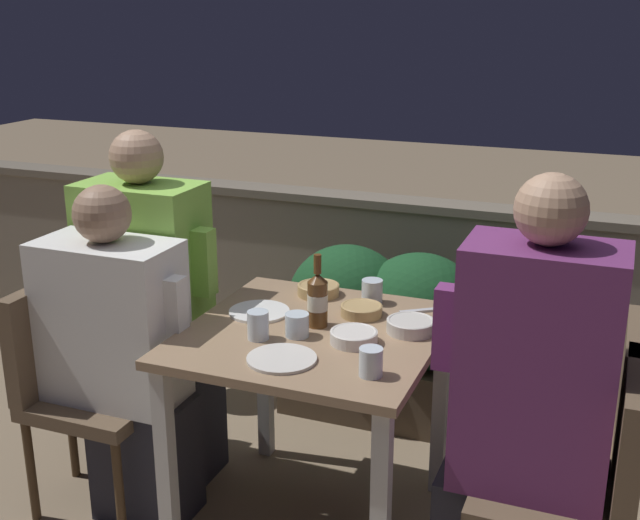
{
  "coord_description": "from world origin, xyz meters",
  "views": [
    {
      "loc": [
        0.9,
        -2.22,
        1.74
      ],
      "look_at": [
        0.0,
        0.06,
        0.95
      ],
      "focal_mm": 45.0,
      "sensor_mm": 36.0,
      "label": 1
    }
  ],
  "objects_px": {
    "chair_left_near": "(78,372)",
    "chair_left_far": "(114,341)",
    "person_white_polo": "(123,358)",
    "chair_right_near": "(587,474)",
    "chair_right_far": "(592,421)",
    "person_green_blouse": "(154,309)",
    "potted_plant": "(169,307)",
    "person_purple_stripe": "(522,408)",
    "beer_bottle": "(318,299)"
  },
  "relations": [
    {
      "from": "person_purple_stripe",
      "to": "potted_plant",
      "type": "distance_m",
      "value": 1.89
    },
    {
      "from": "person_white_polo",
      "to": "person_purple_stripe",
      "type": "bearing_deg",
      "value": -0.62
    },
    {
      "from": "chair_left_near",
      "to": "person_green_blouse",
      "type": "distance_m",
      "value": 0.35
    },
    {
      "from": "beer_bottle",
      "to": "person_white_polo",
      "type": "bearing_deg",
      "value": -163.3
    },
    {
      "from": "chair_left_near",
      "to": "chair_right_near",
      "type": "relative_size",
      "value": 1.0
    },
    {
      "from": "chair_right_near",
      "to": "chair_left_far",
      "type": "bearing_deg",
      "value": 170.63
    },
    {
      "from": "chair_left_near",
      "to": "person_green_blouse",
      "type": "bearing_deg",
      "value": 62.07
    },
    {
      "from": "person_white_polo",
      "to": "chair_right_near",
      "type": "distance_m",
      "value": 1.52
    },
    {
      "from": "chair_left_near",
      "to": "person_purple_stripe",
      "type": "distance_m",
      "value": 1.53
    },
    {
      "from": "chair_left_far",
      "to": "potted_plant",
      "type": "distance_m",
      "value": 0.57
    },
    {
      "from": "person_green_blouse",
      "to": "potted_plant",
      "type": "height_order",
      "value": "person_green_blouse"
    },
    {
      "from": "chair_left_near",
      "to": "person_white_polo",
      "type": "distance_m",
      "value": 0.21
    },
    {
      "from": "chair_right_near",
      "to": "person_purple_stripe",
      "type": "xyz_separation_m",
      "value": [
        -0.19,
        -0.0,
        0.17
      ]
    },
    {
      "from": "person_white_polo",
      "to": "potted_plant",
      "type": "xyz_separation_m",
      "value": [
        -0.34,
        0.84,
        -0.16
      ]
    },
    {
      "from": "person_purple_stripe",
      "to": "beer_bottle",
      "type": "xyz_separation_m",
      "value": [
        -0.69,
        0.21,
        0.16
      ]
    },
    {
      "from": "potted_plant",
      "to": "chair_right_far",
      "type": "bearing_deg",
      "value": -16.1
    },
    {
      "from": "chair_left_near",
      "to": "potted_plant",
      "type": "bearing_deg",
      "value": 100.19
    },
    {
      "from": "chair_left_far",
      "to": "chair_right_far",
      "type": "bearing_deg",
      "value": 0.76
    },
    {
      "from": "beer_bottle",
      "to": "person_purple_stripe",
      "type": "bearing_deg",
      "value": -16.67
    },
    {
      "from": "person_white_polo",
      "to": "beer_bottle",
      "type": "bearing_deg",
      "value": 16.7
    },
    {
      "from": "beer_bottle",
      "to": "potted_plant",
      "type": "distance_m",
      "value": 1.24
    },
    {
      "from": "chair_right_near",
      "to": "chair_right_far",
      "type": "relative_size",
      "value": 1.0
    },
    {
      "from": "person_green_blouse",
      "to": "beer_bottle",
      "type": "xyz_separation_m",
      "value": [
        0.69,
        -0.08,
        0.16
      ]
    },
    {
      "from": "chair_right_near",
      "to": "beer_bottle",
      "type": "height_order",
      "value": "beer_bottle"
    },
    {
      "from": "person_white_polo",
      "to": "beer_bottle",
      "type": "relative_size",
      "value": 4.86
    },
    {
      "from": "chair_left_near",
      "to": "chair_left_far",
      "type": "height_order",
      "value": "same"
    },
    {
      "from": "chair_left_far",
      "to": "person_green_blouse",
      "type": "distance_m",
      "value": 0.25
    },
    {
      "from": "chair_left_near",
      "to": "chair_right_near",
      "type": "distance_m",
      "value": 1.71
    },
    {
      "from": "chair_left_far",
      "to": "person_white_polo",
      "type": "bearing_deg",
      "value": -49.37
    },
    {
      "from": "chair_left_near",
      "to": "chair_right_far",
      "type": "relative_size",
      "value": 1.0
    },
    {
      "from": "person_white_polo",
      "to": "potted_plant",
      "type": "relative_size",
      "value": 1.68
    },
    {
      "from": "person_green_blouse",
      "to": "potted_plant",
      "type": "distance_m",
      "value": 0.67
    },
    {
      "from": "potted_plant",
      "to": "chair_right_near",
      "type": "bearing_deg",
      "value": -24.49
    },
    {
      "from": "person_purple_stripe",
      "to": "potted_plant",
      "type": "relative_size",
      "value": 1.89
    },
    {
      "from": "person_green_blouse",
      "to": "chair_right_near",
      "type": "distance_m",
      "value": 1.6
    },
    {
      "from": "person_white_polo",
      "to": "potted_plant",
      "type": "bearing_deg",
      "value": 112.37
    },
    {
      "from": "person_white_polo",
      "to": "potted_plant",
      "type": "height_order",
      "value": "person_white_polo"
    },
    {
      "from": "chair_left_far",
      "to": "chair_right_far",
      "type": "xyz_separation_m",
      "value": [
        1.75,
        0.02,
        0.0
      ]
    },
    {
      "from": "chair_left_far",
      "to": "person_green_blouse",
      "type": "bearing_deg",
      "value": 0.0
    },
    {
      "from": "chair_left_near",
      "to": "person_white_polo",
      "type": "height_order",
      "value": "person_white_polo"
    },
    {
      "from": "person_purple_stripe",
      "to": "beer_bottle",
      "type": "height_order",
      "value": "person_purple_stripe"
    },
    {
      "from": "chair_left_near",
      "to": "person_purple_stripe",
      "type": "relative_size",
      "value": 0.62
    },
    {
      "from": "person_green_blouse",
      "to": "beer_bottle",
      "type": "bearing_deg",
      "value": -6.89
    },
    {
      "from": "chair_right_near",
      "to": "potted_plant",
      "type": "bearing_deg",
      "value": 155.51
    },
    {
      "from": "chair_left_far",
      "to": "chair_right_near",
      "type": "height_order",
      "value": "same"
    },
    {
      "from": "person_purple_stripe",
      "to": "chair_right_far",
      "type": "relative_size",
      "value": 1.62
    },
    {
      "from": "chair_left_far",
      "to": "person_purple_stripe",
      "type": "height_order",
      "value": "person_purple_stripe"
    },
    {
      "from": "person_green_blouse",
      "to": "person_purple_stripe",
      "type": "height_order",
      "value": "person_purple_stripe"
    },
    {
      "from": "person_white_polo",
      "to": "chair_left_far",
      "type": "height_order",
      "value": "person_white_polo"
    },
    {
      "from": "chair_left_far",
      "to": "person_green_blouse",
      "type": "relative_size",
      "value": 0.62
    }
  ]
}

